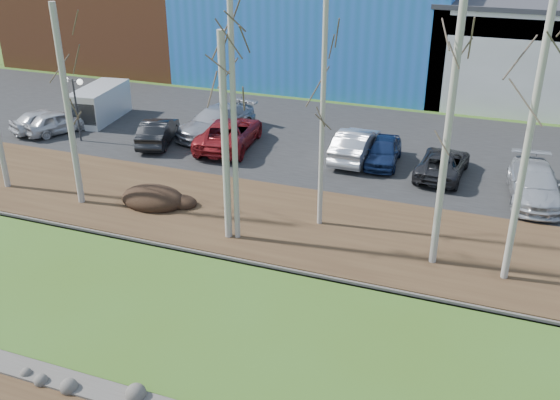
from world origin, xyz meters
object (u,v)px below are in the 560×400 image
at_px(street_lamp, 74,92).
at_px(car_8, 45,120).
at_px(car_2, 229,133).
at_px(van_grey, 98,104).
at_px(car_5, 356,144).
at_px(car_6, 443,163).
at_px(car_7, 534,184).
at_px(car_4, 384,151).
at_px(car_3, 216,121).
at_px(car_0, 58,122).
at_px(car_1, 158,131).

height_order(street_lamp, car_8, street_lamp).
bearing_deg(car_2, van_grey, -16.06).
height_order(car_5, van_grey, van_grey).
distance_m(car_2, car_8, 11.46).
height_order(car_6, car_7, car_7).
distance_m(car_4, car_7, 7.55).
bearing_deg(car_7, street_lamp, 176.19).
distance_m(street_lamp, car_4, 17.22).
bearing_deg(car_2, car_6, 172.55).
height_order(car_3, car_4, car_3).
relative_size(car_0, van_grey, 0.81).
distance_m(street_lamp, car_1, 5.03).
distance_m(car_0, car_8, 0.93).
height_order(car_0, car_5, car_5).
xyz_separation_m(car_0, car_8, (-0.93, 0.00, 0.00)).
distance_m(car_4, car_6, 3.12).
bearing_deg(car_8, car_6, -150.12).
bearing_deg(car_2, car_8, -0.30).
height_order(street_lamp, car_5, street_lamp).
distance_m(car_1, car_2, 4.08).
bearing_deg(van_grey, car_6, -11.39).
xyz_separation_m(car_2, car_3, (-1.56, 1.57, 0.00)).
relative_size(car_0, car_5, 0.81).
relative_size(car_3, van_grey, 1.14).
bearing_deg(car_8, car_1, -150.02).
xyz_separation_m(car_3, car_8, (-9.81, -2.97, -0.13)).
relative_size(car_6, car_8, 1.17).
relative_size(car_2, car_5, 1.18).
bearing_deg(car_4, car_0, -178.08).
distance_m(car_1, van_grey, 6.14).
xyz_separation_m(car_2, car_7, (15.82, -1.40, -0.04)).
bearing_deg(street_lamp, car_5, 18.58).
height_order(car_0, car_8, same).
bearing_deg(car_7, car_8, 174.49).
height_order(street_lamp, van_grey, street_lamp).
bearing_deg(car_3, street_lamp, -136.60).
height_order(street_lamp, car_3, street_lamp).
relative_size(car_6, van_grey, 0.95).
distance_m(car_4, car_5, 1.54).
bearing_deg(car_4, car_3, 170.14).
bearing_deg(car_2, street_lamp, 6.92).
bearing_deg(car_5, car_4, 174.15).
bearing_deg(van_grey, car_5, -10.08).
bearing_deg(car_4, street_lamp, -174.98).
height_order(car_2, car_4, car_2).
height_order(car_0, car_1, car_1).
bearing_deg(car_6, street_lamp, 9.55).
bearing_deg(car_3, car_4, 8.84).
bearing_deg(car_1, car_8, -13.02).
bearing_deg(van_grey, car_4, -10.39).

